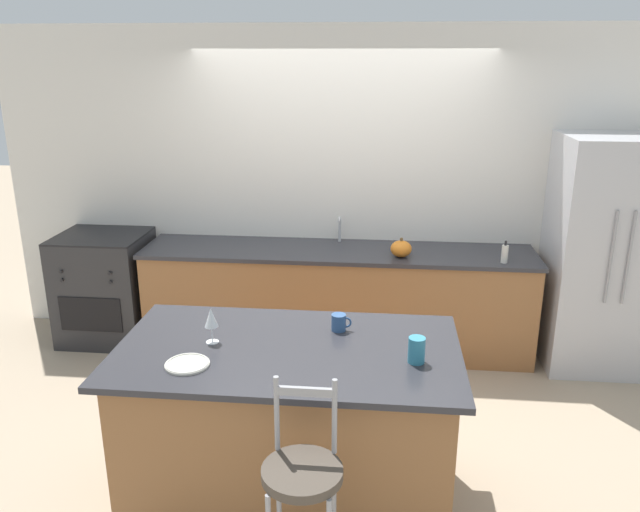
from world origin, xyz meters
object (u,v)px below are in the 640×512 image
object	(u,v)px
refrigerator	(601,254)
oven_range	(106,287)
bar_stool_near	(303,496)
pumpkin_decoration	(401,249)
wine_glass	(211,318)
dinner_plate	(187,364)
coffee_mug	(339,322)
tumbler_cup	(417,350)
soap_bottle	(505,254)

from	to	relation	value
refrigerator	oven_range	distance (m)	4.20
oven_range	bar_stool_near	bearing A→B (deg)	-52.23
pumpkin_decoration	wine_glass	bearing A→B (deg)	-120.47
dinner_plate	coffee_mug	distance (m)	0.89
tumbler_cup	coffee_mug	bearing A→B (deg)	140.37
bar_stool_near	coffee_mug	xyz separation A→B (m)	(0.08, 1.01, 0.38)
oven_range	bar_stool_near	xyz separation A→B (m)	(2.12, -2.73, 0.14)
dinner_plate	coffee_mug	size ratio (longest dim) A/B	1.96
oven_range	dinner_plate	world-z (taller)	dinner_plate
bar_stool_near	wine_glass	world-z (taller)	wine_glass
refrigerator	bar_stool_near	bearing A→B (deg)	-127.36
refrigerator	tumbler_cup	size ratio (longest dim) A/B	13.71
dinner_plate	tumbler_cup	bearing A→B (deg)	7.59
wine_glass	tumbler_cup	world-z (taller)	wine_glass
soap_bottle	bar_stool_near	bearing A→B (deg)	-116.81
dinner_plate	pumpkin_decoration	xyz separation A→B (m)	(1.12, 2.09, 0.00)
oven_range	soap_bottle	distance (m)	3.43
bar_stool_near	oven_range	bearing A→B (deg)	127.77
coffee_mug	pumpkin_decoration	world-z (taller)	pumpkin_decoration
oven_range	pumpkin_decoration	world-z (taller)	pumpkin_decoration
dinner_plate	pumpkin_decoration	size ratio (longest dim) A/B	1.33
bar_stool_near	refrigerator	bearing A→B (deg)	52.64
oven_range	bar_stool_near	size ratio (longest dim) A/B	0.85
pumpkin_decoration	bar_stool_near	bearing A→B (deg)	-100.27
dinner_plate	wine_glass	size ratio (longest dim) A/B	1.13
oven_range	soap_bottle	xyz separation A→B (m)	(3.39, -0.21, 0.49)
refrigerator	tumbler_cup	bearing A→B (deg)	-127.40
bar_stool_near	soap_bottle	size ratio (longest dim) A/B	6.37
wine_glass	oven_range	bearing A→B (deg)	127.97
dinner_plate	tumbler_cup	distance (m)	1.17
dinner_plate	wine_glass	bearing A→B (deg)	78.43
oven_range	tumbler_cup	bearing A→B (deg)	-38.31
coffee_mug	wine_glass	bearing A→B (deg)	-161.44
bar_stool_near	pumpkin_decoration	bearing A→B (deg)	79.73
refrigerator	dinner_plate	bearing A→B (deg)	-141.10
oven_range	wine_glass	xyz separation A→B (m)	(1.52, -1.95, 0.61)
refrigerator	wine_glass	size ratio (longest dim) A/B	9.34
wine_glass	coffee_mug	xyz separation A→B (m)	(0.68, 0.23, -0.09)
oven_range	bar_stool_near	world-z (taller)	bar_stool_near
pumpkin_decoration	soap_bottle	xyz separation A→B (m)	(0.80, -0.07, 0.01)
dinner_plate	coffee_mug	bearing A→B (deg)	34.35
bar_stool_near	pumpkin_decoration	size ratio (longest dim) A/B	6.64
oven_range	coffee_mug	distance (m)	2.84
dinner_plate	soap_bottle	size ratio (longest dim) A/B	1.28
coffee_mug	tumbler_cup	bearing A→B (deg)	-39.63
pumpkin_decoration	dinner_plate	bearing A→B (deg)	-118.27
wine_glass	pumpkin_decoration	xyz separation A→B (m)	(1.07, 1.81, -0.13)
wine_glass	coffee_mug	size ratio (longest dim) A/B	1.73
coffee_mug	pumpkin_decoration	xyz separation A→B (m)	(0.39, 1.58, -0.04)
pumpkin_decoration	soap_bottle	bearing A→B (deg)	-5.26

